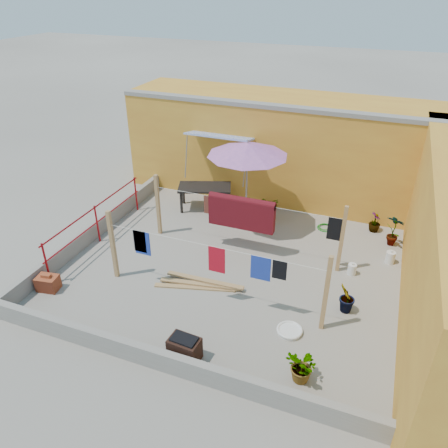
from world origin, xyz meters
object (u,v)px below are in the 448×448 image
(green_hose, at_px, (325,227))
(brazier, at_px, (185,349))
(brick_stack, at_px, (48,283))
(water_jug_b, at_px, (352,269))
(plant_back_a, at_px, (266,208))
(white_basin, at_px, (290,330))
(water_jug_a, at_px, (390,257))
(outdoor_table, at_px, (205,189))
(patio_umbrella, at_px, (248,150))

(green_hose, bearing_deg, brazier, -105.44)
(brazier, bearing_deg, brick_stack, 168.86)
(water_jug_b, xyz_separation_m, plant_back_a, (-2.77, 1.88, 0.24))
(plant_back_a, bearing_deg, white_basin, -67.44)
(water_jug_a, bearing_deg, brick_stack, -151.32)
(white_basin, height_order, green_hose, white_basin)
(outdoor_table, height_order, plant_back_a, plant_back_a)
(brazier, bearing_deg, green_hose, 74.56)
(brazier, relative_size, white_basin, 1.13)
(brick_stack, height_order, water_jug_b, brick_stack)
(outdoor_table, distance_m, white_basin, 5.90)
(water_jug_a, bearing_deg, water_jug_b, -134.51)
(white_basin, height_order, water_jug_b, water_jug_b)
(brick_stack, distance_m, green_hose, 7.61)
(plant_back_a, bearing_deg, outdoor_table, 178.87)
(patio_umbrella, relative_size, water_jug_b, 8.03)
(brazier, relative_size, plant_back_a, 0.79)
(patio_umbrella, height_order, brazier, patio_umbrella)
(brick_stack, bearing_deg, water_jug_b, 25.92)
(outdoor_table, distance_m, water_jug_a, 5.73)
(patio_umbrella, distance_m, white_basin, 4.99)
(brazier, bearing_deg, plant_back_a, 91.24)
(brazier, height_order, water_jug_a, brazier)
(outdoor_table, bearing_deg, water_jug_b, -21.92)
(brazier, relative_size, water_jug_a, 1.66)
(brick_stack, relative_size, plant_back_a, 0.69)
(water_jug_a, relative_size, plant_back_a, 0.47)
(water_jug_b, distance_m, plant_back_a, 3.35)
(plant_back_a, bearing_deg, water_jug_b, -34.14)
(outdoor_table, relative_size, water_jug_a, 4.86)
(outdoor_table, distance_m, plant_back_a, 2.02)
(patio_umbrella, xyz_separation_m, plant_back_a, (0.42, 0.61, -1.98))
(water_jug_a, distance_m, green_hose, 2.18)
(patio_umbrella, relative_size, water_jug_a, 7.18)
(outdoor_table, height_order, white_basin, outdoor_table)
(water_jug_a, xyz_separation_m, green_hose, (-1.84, 1.15, -0.13))
(patio_umbrella, height_order, outdoor_table, patio_umbrella)
(brazier, bearing_deg, patio_umbrella, 96.01)
(white_basin, height_order, water_jug_a, water_jug_a)
(outdoor_table, relative_size, green_hose, 3.89)
(outdoor_table, height_order, water_jug_a, outdoor_table)
(water_jug_b, bearing_deg, brazier, -123.74)
(brick_stack, xyz_separation_m, white_basin, (5.62, 0.65, -0.13))
(outdoor_table, bearing_deg, brazier, -70.14)
(brick_stack, relative_size, white_basin, 0.99)
(water_jug_b, distance_m, green_hose, 2.25)
(water_jug_a, relative_size, green_hose, 0.80)
(white_basin, distance_m, water_jug_a, 3.84)
(water_jug_b, bearing_deg, outdoor_table, 158.08)
(outdoor_table, xyz_separation_m, water_jug_b, (4.76, -1.92, -0.54))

